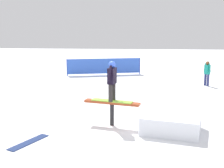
# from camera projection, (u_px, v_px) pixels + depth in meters

# --- Properties ---
(ground_plane) EXTENTS (60.00, 60.00, 0.00)m
(ground_plane) POSITION_uv_depth(u_px,v_px,m) (112.00, 125.00, 10.70)
(ground_plane) COLOR white
(rail_feature) EXTENTS (1.93, 0.75, 0.84)m
(rail_feature) POSITION_uv_depth(u_px,v_px,m) (112.00, 106.00, 10.56)
(rail_feature) COLOR black
(rail_feature) RESTS_ON ground
(snow_kicker_ramp) EXTENTS (2.12, 1.90, 0.58)m
(snow_kicker_ramp) POSITION_uv_depth(u_px,v_px,m) (171.00, 123.00, 10.01)
(snow_kicker_ramp) COLOR white
(snow_kicker_ramp) RESTS_ON ground
(main_rider_on_rail) EXTENTS (1.44, 0.76, 1.37)m
(main_rider_on_rail) POSITION_uv_depth(u_px,v_px,m) (112.00, 82.00, 10.40)
(main_rider_on_rail) COLOR #93D43C
(main_rider_on_rail) RESTS_ON rail_feature
(bystander_teal) EXTENTS (0.30, 0.54, 1.36)m
(bystander_teal) POSITION_uv_depth(u_px,v_px,m) (207.00, 72.00, 17.10)
(bystander_teal) COLOR navy
(bystander_teal) RESTS_ON ground
(loose_snowboard_navy) EXTENTS (0.88, 1.40, 0.02)m
(loose_snowboard_navy) POSITION_uv_depth(u_px,v_px,m) (29.00, 142.00, 9.16)
(loose_snowboard_navy) COLOR navy
(loose_snowboard_navy) RESTS_ON ground
(safety_fence) EXTENTS (4.78, 1.15, 1.10)m
(safety_fence) POSITION_uv_depth(u_px,v_px,m) (104.00, 66.00, 20.57)
(safety_fence) COLOR blue
(safety_fence) RESTS_ON ground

